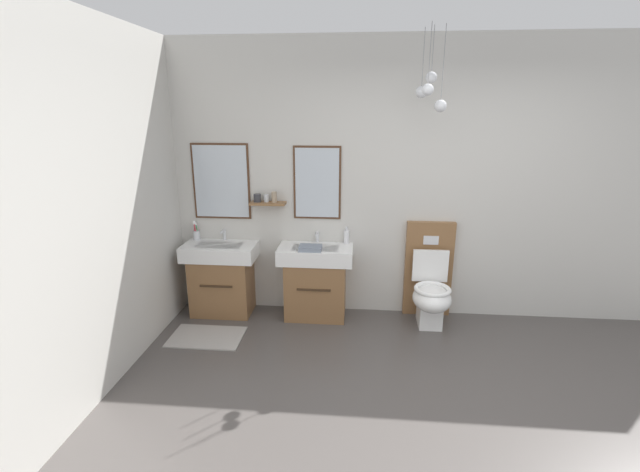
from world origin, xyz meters
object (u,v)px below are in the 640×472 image
Objects in this scene: folded_hand_towel at (310,248)px; vanity_sink_left at (222,276)px; vanity_sink_right at (316,280)px; toilet at (430,287)px; soap_dispenser at (346,236)px; toothbrush_cup at (196,234)px.

vanity_sink_left is at bearing 173.09° from folded_hand_towel.
toilet is at bearing -1.26° from vanity_sink_right.
soap_dispenser is at bearing 6.45° from vanity_sink_left.
toilet is 4.80× the size of toothbrush_cup.
folded_hand_towel is at bearing -142.81° from soap_dispenser.
toothbrush_cup is at bearing -179.62° from soap_dispenser.
toothbrush_cup is 1.58m from soap_dispenser.
toilet reaches higher than soap_dispenser.
toilet reaches higher than vanity_sink_right.
vanity_sink_right is 0.75× the size of toilet.
vanity_sink_left is at bearing 179.32° from toilet.
folded_hand_towel is (-1.19, -0.09, 0.40)m from toilet.
vanity_sink_right is at bearing 178.74° from toilet.
toothbrush_cup reaches higher than vanity_sink_left.
toilet is at bearing -11.40° from soap_dispenser.
vanity_sink_right is at bearing -154.32° from soap_dispenser.
toilet reaches higher than folded_hand_towel.
toothbrush_cup is at bearing 176.22° from toilet.
folded_hand_towel is (-0.04, -0.11, 0.38)m from vanity_sink_right.
vanity_sink_right is 1.15m from toilet.
toothbrush_cup is at bearing 173.97° from vanity_sink_right.
toilet is (1.15, -0.03, -0.02)m from vanity_sink_right.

